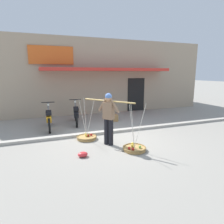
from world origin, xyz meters
TOP-DOWN VIEW (x-y plane):
  - ground_plane at (0.00, 0.00)m, footprint 90.00×90.00m
  - sidewalk_curb at (0.00, 0.70)m, footprint 20.00×0.24m
  - fruit_vendor at (-0.26, -0.49)m, footprint 1.15×1.55m
  - fruit_basket_left_side at (0.29, -1.25)m, footprint 0.71×0.71m
  - fruit_basket_right_side at (-0.81, 0.27)m, footprint 0.71×0.71m
  - motorcycle_nearest_shop at (-1.97, 2.08)m, footprint 0.54×1.82m
  - motorcycle_second_in_row at (-0.76, 2.55)m, footprint 0.54×1.81m
  - storefront_building at (1.37, 6.99)m, footprint 13.00×6.00m
  - plastic_litter_bag at (-1.27, -1.15)m, footprint 0.28×0.22m
  - wooden_crate at (1.01, 2.44)m, footprint 0.44×0.36m

SIDE VIEW (x-z plane):
  - ground_plane at x=0.00m, z-range 0.00..0.00m
  - sidewalk_curb at x=0.00m, z-range 0.00..0.10m
  - plastic_litter_bag at x=-1.27m, z-range 0.00..0.14m
  - fruit_basket_left_side at x=0.29m, z-range -0.65..0.80m
  - fruit_basket_right_side at x=-0.81m, z-range -0.65..0.80m
  - wooden_crate at x=1.01m, z-range 0.00..0.32m
  - motorcycle_nearest_shop at x=-1.97m, z-range -0.09..1.00m
  - motorcycle_second_in_row at x=-0.76m, z-range -0.09..1.00m
  - fruit_vendor at x=-0.26m, z-range 0.13..1.83m
  - storefront_building at x=1.37m, z-range 0.00..4.20m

